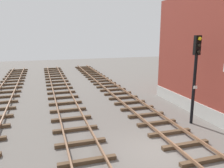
# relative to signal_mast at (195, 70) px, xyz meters

# --- Properties ---
(ground_plane) EXTENTS (80.00, 80.00, 0.00)m
(ground_plane) POSITION_rel_signal_mast_xyz_m (-3.50, -2.41, -3.29)
(ground_plane) COLOR #605B56
(track_near_building) EXTENTS (2.50, 56.28, 0.32)m
(track_near_building) POSITION_rel_signal_mast_xyz_m (-2.10, -2.41, -3.17)
(track_near_building) COLOR #4C3826
(track_near_building) RESTS_ON ground
(track_centre) EXTENTS (2.50, 56.28, 0.32)m
(track_centre) POSITION_rel_signal_mast_xyz_m (-6.88, -2.41, -3.16)
(track_centre) COLOR #4C3826
(track_centre) RESTS_ON ground
(signal_mast) EXTENTS (0.36, 0.40, 5.24)m
(signal_mast) POSITION_rel_signal_mast_xyz_m (0.00, 0.00, 0.00)
(signal_mast) COLOR black
(signal_mast) RESTS_ON ground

